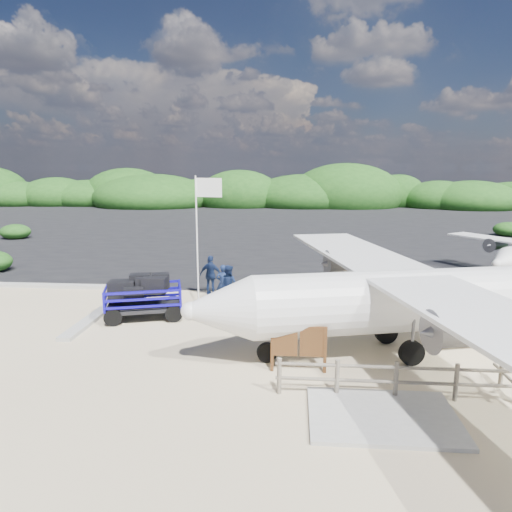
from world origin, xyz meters
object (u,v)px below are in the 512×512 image
(aircraft_small, at_px, (211,227))
(crew_b, at_px, (228,285))
(aircraft_large, at_px, (384,232))
(crew_a, at_px, (223,283))
(baggage_cart, at_px, (145,318))
(crew_c, at_px, (211,275))
(signboard, at_px, (298,372))
(flagpole, at_px, (199,311))

(aircraft_small, bearing_deg, crew_b, 66.85)
(aircraft_large, relative_size, aircraft_small, 2.13)
(crew_a, distance_m, aircraft_large, 26.33)
(aircraft_small, bearing_deg, aircraft_large, 136.42)
(baggage_cart, bearing_deg, aircraft_small, 78.91)
(baggage_cart, bearing_deg, aircraft_large, 45.27)
(crew_a, height_order, aircraft_large, aircraft_large)
(aircraft_large, bearing_deg, crew_a, 50.37)
(crew_a, height_order, crew_c, crew_c)
(baggage_cart, distance_m, crew_c, 4.31)
(crew_b, xyz_separation_m, crew_c, (-1.05, 1.68, 0.03))
(crew_b, bearing_deg, aircraft_large, -91.79)
(baggage_cart, xyz_separation_m, crew_b, (3.06, 2.03, 0.90))
(baggage_cart, xyz_separation_m, signboard, (6.03, -4.32, 0.00))
(flagpole, relative_size, aircraft_small, 0.68)
(flagpole, height_order, crew_b, flagpole)
(flagpole, xyz_separation_m, crew_a, (0.80, 1.47, 0.84))
(baggage_cart, bearing_deg, signboard, -51.85)
(crew_a, xyz_separation_m, crew_b, (0.32, -0.57, 0.06))
(aircraft_small, bearing_deg, flagpole, 64.23)
(crew_a, bearing_deg, aircraft_small, -92.03)
(crew_b, relative_size, crew_c, 0.96)
(crew_a, bearing_deg, crew_b, 105.56)
(crew_b, bearing_deg, signboard, 138.11)
(flagpole, height_order, crew_a, flagpole)
(crew_b, height_order, aircraft_large, aircraft_large)
(flagpole, distance_m, aircraft_large, 27.99)
(signboard, bearing_deg, crew_b, 114.75)
(signboard, bearing_deg, crew_c, 116.29)
(signboard, height_order, crew_a, crew_a)
(flagpole, xyz_separation_m, signboard, (4.09, -5.44, 0.00))
(crew_c, xyz_separation_m, aircraft_small, (-4.60, 25.07, -0.93))
(signboard, distance_m, aircraft_large, 31.67)
(flagpole, xyz_separation_m, crew_c, (0.06, 2.58, 0.93))
(baggage_cart, relative_size, aircraft_large, 0.18)
(baggage_cart, distance_m, crew_b, 3.78)
(baggage_cart, relative_size, aircraft_small, 0.38)
(flagpole, bearing_deg, aircraft_small, 99.33)
(flagpole, distance_m, crew_b, 1.69)
(crew_b, bearing_deg, aircraft_small, -55.06)
(aircraft_large, xyz_separation_m, aircraft_small, (-16.85, 2.51, 0.00))
(crew_c, bearing_deg, crew_b, 132.95)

